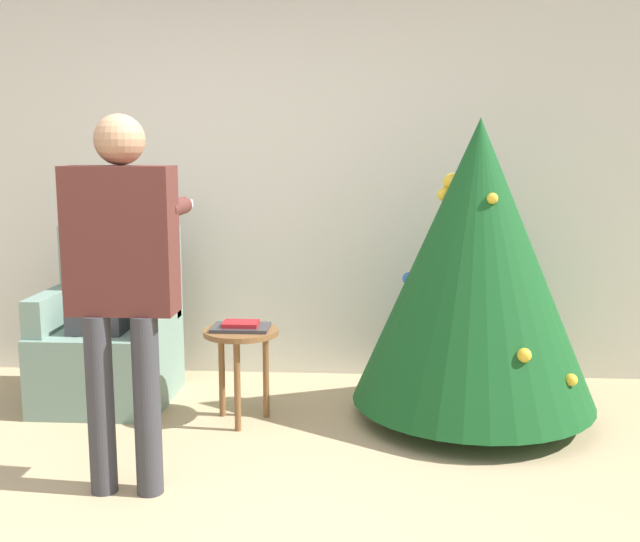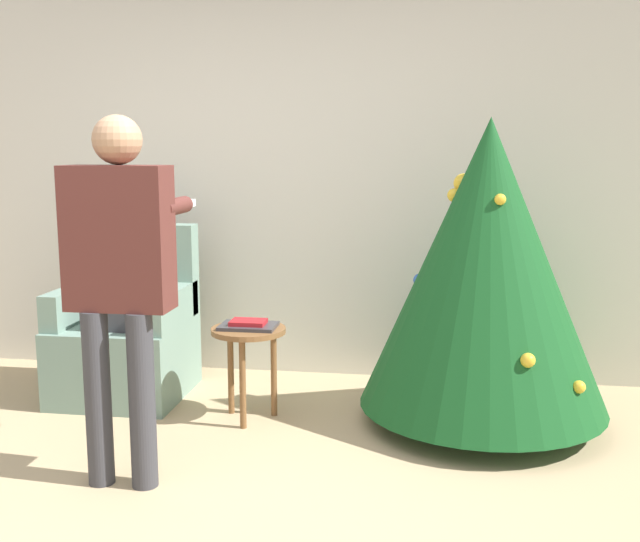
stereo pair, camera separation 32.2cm
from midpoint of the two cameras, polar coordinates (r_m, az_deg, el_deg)
name	(u,v)px [view 2 (the right image)]	position (r m, az deg, el deg)	size (l,w,h in m)	color
ground_plane	(169,527)	(3.28, -8.55, -18.78)	(14.00, 14.00, 0.00)	tan
wall_back	(277,176)	(5.07, -1.47, 7.23)	(8.00, 0.06, 2.70)	beige
christmas_tree	(486,265)	(4.23, 14.67, 0.44)	(1.37, 1.37, 1.70)	brown
armchair	(127,338)	(4.83, -12.64, -5.03)	(0.75, 0.75, 1.05)	gray
person_seated	(123,283)	(4.72, -12.93, -0.94)	(0.36, 0.46, 1.29)	#38383D
person_standing	(119,265)	(3.43, -12.48, 0.43)	(0.48, 0.57, 1.69)	#38383D
side_stool	(249,343)	(4.25, -3.31, -5.50)	(0.42, 0.42, 0.54)	brown
laptop	(248,326)	(4.23, -3.32, -4.23)	(0.32, 0.22, 0.02)	#38383D
book	(248,322)	(4.22, -3.32, -3.94)	(0.20, 0.14, 0.02)	#B21E23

